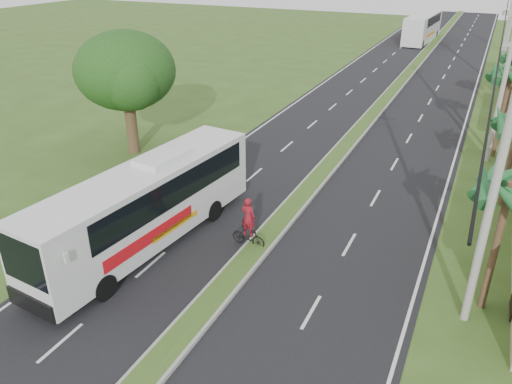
% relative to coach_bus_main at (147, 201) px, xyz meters
% --- Properties ---
extents(ground, '(180.00, 180.00, 0.00)m').
position_rel_coach_bus_main_xyz_m(ground, '(4.45, -1.40, -2.12)').
color(ground, '#374E1C').
rests_on(ground, ground).
extents(road_asphalt, '(14.00, 160.00, 0.02)m').
position_rel_coach_bus_main_xyz_m(road_asphalt, '(4.45, 18.60, -2.11)').
color(road_asphalt, black).
rests_on(road_asphalt, ground).
extents(median_strip, '(1.20, 160.00, 0.18)m').
position_rel_coach_bus_main_xyz_m(median_strip, '(4.45, 18.60, -2.01)').
color(median_strip, gray).
rests_on(median_strip, ground).
extents(lane_edge_left, '(0.12, 160.00, 0.01)m').
position_rel_coach_bus_main_xyz_m(lane_edge_left, '(-2.25, 18.60, -2.12)').
color(lane_edge_left, silver).
rests_on(lane_edge_left, ground).
extents(lane_edge_right, '(0.12, 160.00, 0.01)m').
position_rel_coach_bus_main_xyz_m(lane_edge_right, '(11.15, 18.60, -2.12)').
color(lane_edge_right, silver).
rests_on(lane_edge_right, ground).
extents(palm_verge_a, '(2.40, 2.40, 5.45)m').
position_rel_coach_bus_main_xyz_m(palm_verge_a, '(13.45, 1.60, 2.63)').
color(palm_verge_a, '#473321').
rests_on(palm_verge_a, ground).
extents(palm_verge_c, '(2.40, 2.40, 5.85)m').
position_rel_coach_bus_main_xyz_m(palm_verge_c, '(13.25, 17.60, 3.01)').
color(palm_verge_c, '#473321').
rests_on(palm_verge_c, ground).
extents(shade_tree, '(6.30, 6.00, 7.54)m').
position_rel_coach_bus_main_xyz_m(shade_tree, '(-7.66, 8.62, 2.91)').
color(shade_tree, '#473321').
rests_on(shade_tree, ground).
extents(utility_pole_a, '(1.60, 0.28, 11.00)m').
position_rel_coach_bus_main_xyz_m(utility_pole_a, '(12.95, 0.60, 3.56)').
color(utility_pole_a, gray).
rests_on(utility_pole_a, ground).
extents(utility_pole_b, '(3.20, 0.28, 12.00)m').
position_rel_coach_bus_main_xyz_m(utility_pole_b, '(12.92, 16.60, 4.14)').
color(utility_pole_b, gray).
rests_on(utility_pole_b, ground).
extents(utility_pole_c, '(1.60, 0.28, 11.00)m').
position_rel_coach_bus_main_xyz_m(utility_pole_c, '(12.95, 36.60, 3.56)').
color(utility_pole_c, gray).
rests_on(utility_pole_c, ground).
extents(utility_pole_d, '(1.60, 0.28, 10.50)m').
position_rel_coach_bus_main_xyz_m(utility_pole_d, '(12.95, 56.60, 3.31)').
color(utility_pole_d, gray).
rests_on(utility_pole_d, ground).
extents(coach_bus_main, '(3.65, 12.08, 3.85)m').
position_rel_coach_bus_main_xyz_m(coach_bus_main, '(0.00, 0.00, 0.00)').
color(coach_bus_main, silver).
rests_on(coach_bus_main, ground).
extents(coach_bus_far, '(3.34, 12.50, 3.61)m').
position_rel_coach_bus_main_xyz_m(coach_bus_far, '(2.52, 59.17, -0.07)').
color(coach_bus_far, silver).
rests_on(coach_bus_far, ground).
extents(motorcyclist, '(1.63, 0.55, 2.35)m').
position_rel_coach_bus_main_xyz_m(motorcyclist, '(3.97, 1.62, -1.22)').
color(motorcyclist, black).
rests_on(motorcyclist, ground).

